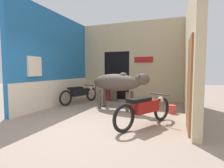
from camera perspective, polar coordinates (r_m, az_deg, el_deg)
ground_plane at (r=4.24m, az=-9.61°, el=-14.34°), size 30.00×30.00×0.00m
wall_left_shopfront at (r=7.18m, az=-17.94°, el=7.07°), size 0.25×4.36×3.55m
wall_back_with_doorway at (r=8.43m, az=4.58°, el=5.47°), size 4.63×0.93×3.55m
wall_right_with_door at (r=5.64m, az=24.37°, el=8.00°), size 0.22×4.36×3.55m
cow at (r=6.02m, az=1.90°, el=0.42°), size 2.21×1.01×1.34m
motorcycle_near at (r=4.37m, az=10.66°, el=-7.86°), size 1.09×1.84×0.76m
motorcycle_far at (r=7.40m, az=-10.56°, el=-2.95°), size 0.77×1.99×0.73m
shopkeeper_seated at (r=7.80m, az=0.85°, el=-0.93°), size 0.38×0.33×1.20m
plastic_stool at (r=8.01m, az=-0.99°, el=-3.63°), size 0.32×0.32×0.44m
bucket at (r=5.94m, az=18.87°, el=-7.77°), size 0.26×0.26×0.26m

